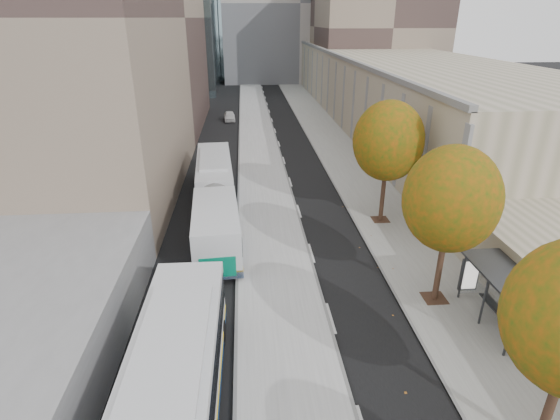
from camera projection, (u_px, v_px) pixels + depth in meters
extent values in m
cube|color=#A4A4A4|center=(261.00, 163.00, 40.60)|extent=(4.25, 150.00, 0.15)
cube|color=gray|center=(346.00, 162.00, 41.20)|extent=(4.75, 150.00, 0.08)
cube|color=gray|center=(379.00, 78.00, 66.88)|extent=(18.00, 92.00, 8.00)
cube|color=gray|center=(51.00, 18.00, 39.66)|extent=(24.00, 46.00, 25.00)
cube|color=#A19993|center=(295.00, 4.00, 90.91)|extent=(30.00, 18.00, 30.00)
cube|color=#383A3F|center=(505.00, 275.00, 18.40)|extent=(1.90, 4.40, 0.10)
cylinder|color=#383A3F|center=(510.00, 331.00, 17.05)|extent=(0.10, 0.10, 2.40)
cube|color=silver|center=(515.00, 298.00, 18.96)|extent=(0.04, 4.00, 2.10)
cylinder|color=#322718|center=(548.00, 411.00, 13.17)|extent=(0.28, 0.28, 3.11)
cylinder|color=#322718|center=(439.00, 269.00, 20.43)|extent=(0.28, 0.28, 3.24)
sphere|color=#1B4E0D|center=(451.00, 199.00, 18.99)|extent=(4.20, 4.20, 4.20)
cylinder|color=#322718|center=(383.00, 196.00, 28.61)|extent=(0.28, 0.28, 3.38)
sphere|color=#1B4E0D|center=(388.00, 141.00, 27.11)|extent=(4.40, 4.40, 4.40)
cube|color=silver|center=(215.00, 197.00, 29.43)|extent=(3.63, 17.40, 2.88)
cube|color=black|center=(215.00, 189.00, 29.22)|extent=(3.64, 16.72, 1.00)
cube|color=#046C4E|center=(206.00, 268.00, 21.72)|extent=(1.82, 0.18, 1.11)
imported|color=silver|center=(229.00, 116.00, 57.50)|extent=(1.60, 3.59, 1.20)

